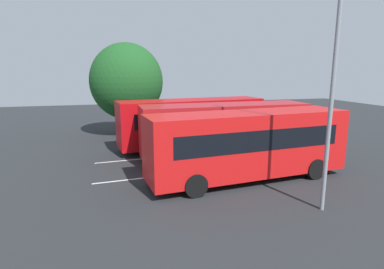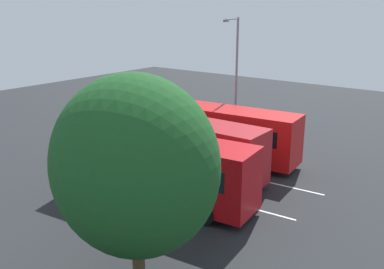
% 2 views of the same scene
% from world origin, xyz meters
% --- Properties ---
extents(ground_plane, '(68.50, 68.50, 0.00)m').
position_xyz_m(ground_plane, '(0.00, 0.00, 0.00)').
color(ground_plane, '#232628').
extents(bus_far_left, '(10.21, 3.40, 3.36)m').
position_xyz_m(bus_far_left, '(0.53, -3.61, 1.85)').
color(bus_far_left, red).
rests_on(bus_far_left, ground).
extents(bus_center_left, '(10.06, 2.69, 3.36)m').
position_xyz_m(bus_center_left, '(0.70, 0.03, 1.85)').
color(bus_center_left, '#AD191E').
rests_on(bus_center_left, ground).
extents(bus_center_right, '(10.22, 3.55, 3.36)m').
position_xyz_m(bus_center_right, '(-0.47, 3.35, 1.85)').
color(bus_center_right, '#B70C11').
rests_on(bus_center_right, ground).
extents(pedestrian, '(0.38, 0.38, 1.63)m').
position_xyz_m(pedestrian, '(7.67, 2.45, 0.96)').
color(pedestrian, '#232833').
rests_on(pedestrian, ground).
extents(street_lamp, '(0.83, 2.76, 8.77)m').
position_xyz_m(street_lamp, '(1.79, -7.24, 5.03)').
color(street_lamp, gray).
rests_on(street_lamp, ground).
extents(depot_tree, '(5.84, 5.26, 7.49)m').
position_xyz_m(depot_tree, '(-4.45, 8.91, 4.42)').
color(depot_tree, '#4C3823').
rests_on(depot_tree, ground).
extents(lane_stripe_outer_left, '(13.87, 1.20, 0.01)m').
position_xyz_m(lane_stripe_outer_left, '(0.00, -1.74, 0.00)').
color(lane_stripe_outer_left, silver).
rests_on(lane_stripe_outer_left, ground).
extents(lane_stripe_inner_left, '(13.87, 1.20, 0.01)m').
position_xyz_m(lane_stripe_inner_left, '(0.00, 1.74, 0.00)').
color(lane_stripe_inner_left, silver).
rests_on(lane_stripe_inner_left, ground).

